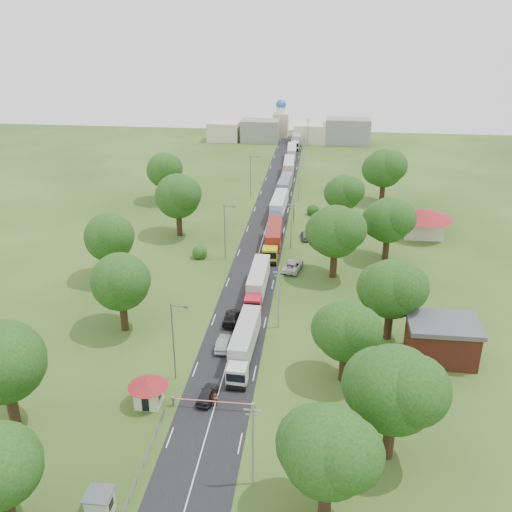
# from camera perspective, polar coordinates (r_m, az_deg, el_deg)

# --- Properties ---
(ground) EXTENTS (260.00, 260.00, 0.00)m
(ground) POSITION_cam_1_polar(r_m,az_deg,el_deg) (84.90, -1.11, -4.53)
(ground) COLOR #234316
(ground) RESTS_ON ground
(road) EXTENTS (8.00, 200.00, 0.04)m
(road) POSITION_cam_1_polar(r_m,az_deg,el_deg) (102.83, 0.40, 0.68)
(road) COLOR black
(road) RESTS_ON ground
(boom_barrier) EXTENTS (9.22, 0.35, 1.18)m
(boom_barrier) POSITION_cam_1_polar(r_m,az_deg,el_deg) (63.90, -5.49, -14.25)
(boom_barrier) COLOR slate
(boom_barrier) RESTS_ON ground
(guard_booth) EXTENTS (4.40, 4.40, 3.45)m
(guard_booth) POSITION_cam_1_polar(r_m,az_deg,el_deg) (64.47, -10.75, -12.81)
(guard_booth) COLOR beige
(guard_booth) RESTS_ON ground
(kiosk) EXTENTS (2.30, 2.30, 2.41)m
(kiosk) POSITION_cam_1_polar(r_m,az_deg,el_deg) (54.50, -15.34, -22.78)
(kiosk) COLOR #99A593
(kiosk) RESTS_ON ground
(guard_rail) EXTENTS (0.10, 17.00, 1.70)m
(guard_rail) POSITION_cam_1_polar(r_m,az_deg,el_deg) (58.04, -11.37, -20.52)
(guard_rail) COLOR slate
(guard_rail) RESTS_ON ground
(info_sign) EXTENTS (0.12, 3.10, 4.10)m
(info_sign) POSITION_cam_1_polar(r_m,az_deg,el_deg) (115.38, 3.81, 4.81)
(info_sign) COLOR slate
(info_sign) RESTS_ON ground
(pole_0) EXTENTS (1.60, 0.24, 9.00)m
(pole_0) POSITION_cam_1_polar(r_m,az_deg,el_deg) (52.94, -0.33, -18.21)
(pole_0) COLOR gray
(pole_0) RESTS_ON ground
(pole_1) EXTENTS (1.60, 0.24, 9.00)m
(pole_1) POSITION_cam_1_polar(r_m,az_deg,el_deg) (76.03, 2.27, -4.10)
(pole_1) COLOR gray
(pole_1) RESTS_ON ground
(pole_2) EXTENTS (1.60, 0.24, 9.00)m
(pole_2) POSITION_cam_1_polar(r_m,az_deg,el_deg) (101.63, 3.56, 3.19)
(pole_2) COLOR gray
(pole_2) RESTS_ON ground
(pole_3) EXTENTS (1.60, 0.24, 9.00)m
(pole_3) POSITION_cam_1_polar(r_m,az_deg,el_deg) (128.23, 4.33, 7.51)
(pole_3) COLOR gray
(pole_3) RESTS_ON ground
(pole_4) EXTENTS (1.60, 0.24, 9.00)m
(pole_4) POSITION_cam_1_polar(r_m,az_deg,el_deg) (155.32, 4.84, 10.33)
(pole_4) COLOR gray
(pole_4) RESTS_ON ground
(pole_5) EXTENTS (1.60, 0.24, 9.00)m
(pole_5) POSITION_cam_1_polar(r_m,az_deg,el_deg) (182.69, 5.20, 12.32)
(pole_5) COLOR gray
(pole_5) RESTS_ON ground
(lamp_0) EXTENTS (2.03, 0.22, 10.00)m
(lamp_0) POSITION_cam_1_polar(r_m,az_deg,el_deg) (66.09, -8.17, -8.08)
(lamp_0) COLOR slate
(lamp_0) RESTS_ON ground
(lamp_1) EXTENTS (2.03, 0.22, 10.00)m
(lamp_1) POSITION_cam_1_polar(r_m,az_deg,el_deg) (96.88, -3.07, 2.71)
(lamp_1) COLOR slate
(lamp_1) RESTS_ON ground
(lamp_2) EXTENTS (2.03, 0.22, 10.00)m
(lamp_2) POSITION_cam_1_polar(r_m,az_deg,el_deg) (129.82, -0.47, 8.18)
(lamp_2) COLOR slate
(lamp_2) RESTS_ON ground
(tree_0) EXTENTS (8.80, 8.80, 11.07)m
(tree_0) POSITION_cam_1_polar(r_m,az_deg,el_deg) (48.92, 7.21, -18.65)
(tree_0) COLOR #382616
(tree_0) RESTS_ON ground
(tree_1) EXTENTS (9.60, 9.60, 12.05)m
(tree_1) POSITION_cam_1_polar(r_m,az_deg,el_deg) (55.26, 13.65, -12.73)
(tree_1) COLOR #382616
(tree_1) RESTS_ON ground
(tree_2) EXTENTS (8.00, 8.00, 10.10)m
(tree_2) POSITION_cam_1_polar(r_m,az_deg,el_deg) (65.55, 8.99, -7.36)
(tree_2) COLOR #382616
(tree_2) RESTS_ON ground
(tree_3) EXTENTS (8.80, 8.80, 11.07)m
(tree_3) POSITION_cam_1_polar(r_m,az_deg,el_deg) (74.58, 13.43, -3.17)
(tree_3) COLOR #382616
(tree_3) RESTS_ON ground
(tree_4) EXTENTS (9.60, 9.60, 12.05)m
(tree_4) POSITION_cam_1_polar(r_m,az_deg,el_deg) (90.29, 7.94, 2.49)
(tree_4) COLOR #382616
(tree_4) RESTS_ON ground
(tree_5) EXTENTS (8.80, 8.80, 11.07)m
(tree_5) POSITION_cam_1_polar(r_m,az_deg,el_deg) (98.64, 13.11, 3.54)
(tree_5) COLOR #382616
(tree_5) RESTS_ON ground
(tree_6) EXTENTS (8.00, 8.00, 10.10)m
(tree_6) POSITION_cam_1_polar(r_m,az_deg,el_deg) (114.39, 8.80, 6.31)
(tree_6) COLOR #382616
(tree_6) RESTS_ON ground
(tree_7) EXTENTS (9.60, 9.60, 12.05)m
(tree_7) POSITION_cam_1_polar(r_m,az_deg,el_deg) (129.14, 12.71, 8.58)
(tree_7) COLOR #382616
(tree_7) RESTS_ON ground
(tree_9) EXTENTS (9.60, 9.60, 12.05)m
(tree_9) POSITION_cam_1_polar(r_m,az_deg,el_deg) (62.64, -23.89, -9.55)
(tree_9) COLOR #382616
(tree_9) RESTS_ON ground
(tree_10) EXTENTS (8.80, 8.80, 11.07)m
(tree_10) POSITION_cam_1_polar(r_m,az_deg,el_deg) (76.54, -13.38, -2.45)
(tree_10) COLOR #382616
(tree_10) RESTS_ON ground
(tree_11) EXTENTS (8.80, 8.80, 11.07)m
(tree_11) POSITION_cam_1_polar(r_m,az_deg,el_deg) (91.75, -14.45, 1.87)
(tree_11) COLOR #382616
(tree_11) RESTS_ON ground
(tree_12) EXTENTS (9.60, 9.60, 12.05)m
(tree_12) POSITION_cam_1_polar(r_m,az_deg,el_deg) (107.71, -7.82, 5.99)
(tree_12) COLOR #382616
(tree_12) RESTS_ON ground
(tree_13) EXTENTS (8.80, 8.80, 11.07)m
(tree_13) POSITION_cam_1_polar(r_m,az_deg,el_deg) (128.45, -9.13, 8.49)
(tree_13) COLOR #382616
(tree_13) RESTS_ON ground
(house_brick) EXTENTS (8.60, 6.60, 5.20)m
(house_brick) POSITION_cam_1_polar(r_m,az_deg,el_deg) (74.16, 18.06, -7.95)
(house_brick) COLOR maroon
(house_brick) RESTS_ON ground
(house_cream) EXTENTS (10.08, 10.08, 5.80)m
(house_cream) POSITION_cam_1_polar(r_m,az_deg,el_deg) (112.05, 16.46, 3.65)
(house_cream) COLOR beige
(house_cream) RESTS_ON ground
(distant_town) EXTENTS (52.00, 8.00, 8.00)m
(distant_town) POSITION_cam_1_polar(r_m,az_deg,el_deg) (188.01, 3.74, 12.31)
(distant_town) COLOR gray
(distant_town) RESTS_ON ground
(church) EXTENTS (5.00, 5.00, 12.30)m
(church) POSITION_cam_1_polar(r_m,az_deg,el_deg) (195.80, 2.49, 13.35)
(church) COLOR beige
(church) RESTS_ON ground
(truck_0) EXTENTS (2.76, 13.85, 3.83)m
(truck_0) POSITION_cam_1_polar(r_m,az_deg,el_deg) (71.08, -1.20, -8.69)
(truck_0) COLOR silver
(truck_0) RESTS_ON ground
(truck_1) EXTENTS (2.44, 13.96, 3.87)m
(truck_1) POSITION_cam_1_polar(r_m,az_deg,el_deg) (85.78, 0.18, -2.67)
(truck_1) COLOR red
(truck_1) RESTS_ON ground
(truck_2) EXTENTS (3.01, 15.03, 4.16)m
(truck_2) POSITION_cam_1_polar(r_m,az_deg,el_deg) (102.19, 1.76, 1.86)
(truck_2) COLOR gold
(truck_2) RESTS_ON ground
(truck_3) EXTENTS (2.90, 15.04, 4.16)m
(truck_3) POSITION_cam_1_polar(r_m,az_deg,el_deg) (118.31, 2.26, 4.92)
(truck_3) COLOR #174C8A
(truck_3) RESTS_ON ground
(truck_4) EXTENTS (2.88, 14.19, 3.93)m
(truck_4) POSITION_cam_1_polar(r_m,az_deg,el_deg) (132.80, 2.89, 6.95)
(truck_4) COLOR silver
(truck_4) RESTS_ON ground
(truck_5) EXTENTS (2.88, 14.80, 4.10)m
(truck_5) POSITION_cam_1_polar(r_m,az_deg,el_deg) (148.55, 3.29, 8.77)
(truck_5) COLOR red
(truck_5) RESTS_ON ground
(truck_6) EXTENTS (2.98, 14.14, 3.91)m
(truck_6) POSITION_cam_1_polar(r_m,az_deg,el_deg) (164.91, 3.58, 10.22)
(truck_6) COLOR #235E2C
(truck_6) RESTS_ON ground
(truck_7) EXTENTS (3.15, 14.60, 4.03)m
(truck_7) POSITION_cam_1_polar(r_m,az_deg,el_deg) (183.03, 4.04, 11.56)
(truck_7) COLOR silver
(truck_7) RESTS_ON ground
(car_lane_front) EXTENTS (2.17, 4.36, 1.43)m
(car_lane_front) POSITION_cam_1_polar(r_m,az_deg,el_deg) (65.10, -4.89, -13.61)
(car_lane_front) COLOR black
(car_lane_front) RESTS_ON ground
(car_lane_mid) EXTENTS (1.56, 4.44, 1.46)m
(car_lane_mid) POSITION_cam_1_polar(r_m,az_deg,el_deg) (73.56, -3.28, -8.71)
(car_lane_mid) COLOR gray
(car_lane_mid) RESTS_ON ground
(car_lane_rear) EXTENTS (2.04, 4.99, 1.45)m
(car_lane_rear) POSITION_cam_1_polar(r_m,az_deg,el_deg) (79.21, -2.45, -6.16)
(car_lane_rear) COLOR black
(car_lane_rear) RESTS_ON ground
(car_verge_near) EXTENTS (3.69, 6.14, 1.60)m
(car_verge_near) POSITION_cam_1_polar(r_m,az_deg,el_deg) (94.51, 3.70, -0.98)
(car_verge_near) COLOR silver
(car_verge_near) RESTS_ON ground
(car_verge_far) EXTENTS (2.31, 4.50, 1.47)m
(car_verge_far) POSITION_cam_1_polar(r_m,az_deg,el_deg) (107.61, 5.00, 2.08)
(car_verge_far) COLOR slate
(car_verge_far) RESTS_ON ground
(pedestrian_near) EXTENTS (0.78, 0.65, 1.83)m
(pedestrian_near) POSITION_cam_1_polar(r_m,az_deg,el_deg) (64.02, -4.11, -14.09)
(pedestrian_near) COLOR gray
(pedestrian_near) RESTS_ON ground
(pedestrian_booth) EXTENTS (1.06, 1.16, 1.93)m
(pedestrian_booth) POSITION_cam_1_polar(r_m,az_deg,el_deg) (64.26, -10.31, -14.24)
(pedestrian_booth) COLOR gray
(pedestrian_booth) RESTS_ON ground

